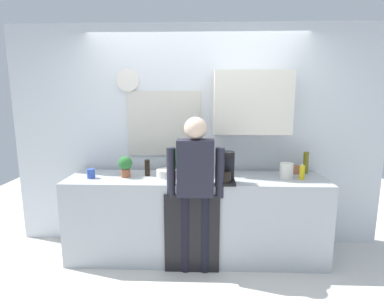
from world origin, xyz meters
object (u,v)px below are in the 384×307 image
at_px(cup_blue_mug, 91,174).
at_px(person_at_sink, 195,183).
at_px(coffee_maker, 225,169).
at_px(bottle_red_vinegar, 204,167).
at_px(cup_terracotta_mug, 296,170).
at_px(bottle_olive_oil, 306,163).
at_px(potted_plant, 125,165).
at_px(dish_soap, 302,172).
at_px(bottle_clear_soda, 177,160).
at_px(bottle_dark_sauce, 147,168).
at_px(cup_white_mug, 199,170).
at_px(storage_canister, 286,171).
at_px(mixing_bowl, 166,173).

relative_size(cup_blue_mug, person_at_sink, 0.06).
height_order(coffee_maker, bottle_red_vinegar, coffee_maker).
bearing_deg(cup_terracotta_mug, bottle_olive_oil, 7.02).
relative_size(potted_plant, dish_soap, 1.28).
height_order(potted_plant, dish_soap, potted_plant).
relative_size(bottle_clear_soda, bottle_red_vinegar, 1.27).
relative_size(bottle_olive_oil, cup_blue_mug, 2.50).
relative_size(coffee_maker, bottle_dark_sauce, 1.83).
distance_m(bottle_clear_soda, dish_soap, 1.38).
distance_m(coffee_maker, cup_white_mug, 0.48).
height_order(bottle_clear_soda, bottle_olive_oil, bottle_clear_soda).
relative_size(bottle_red_vinegar, bottle_olive_oil, 0.88).
bearing_deg(dish_soap, storage_canister, 173.02).
relative_size(bottle_clear_soda, cup_terracotta_mug, 3.04).
relative_size(dish_soap, person_at_sink, 0.11).
xyz_separation_m(cup_terracotta_mug, potted_plant, (-1.90, -0.22, 0.09)).
height_order(cup_terracotta_mug, potted_plant, potted_plant).
height_order(mixing_bowl, storage_canister, storage_canister).
height_order(bottle_red_vinegar, mixing_bowl, bottle_red_vinegar).
relative_size(potted_plant, storage_canister, 1.35).
bearing_deg(bottle_olive_oil, storage_canister, -139.36).
bearing_deg(bottle_olive_oil, dish_soap, -114.64).
height_order(bottle_clear_soda, bottle_red_vinegar, bottle_clear_soda).
height_order(bottle_dark_sauce, dish_soap, same).
distance_m(cup_terracotta_mug, storage_canister, 0.28).
bearing_deg(bottle_clear_soda, mixing_bowl, -114.85).
xyz_separation_m(cup_terracotta_mug, person_at_sink, (-1.14, -0.51, -0.02)).
bearing_deg(storage_canister, bottle_olive_oil, 40.64).
xyz_separation_m(coffee_maker, cup_terracotta_mug, (0.83, 0.42, -0.10)).
bearing_deg(bottle_clear_soda, coffee_maker, -39.08).
height_order(cup_white_mug, cup_blue_mug, cup_blue_mug).
bearing_deg(coffee_maker, dish_soap, 11.91).
relative_size(bottle_olive_oil, cup_white_mug, 2.63).
bearing_deg(bottle_clear_soda, cup_white_mug, -12.21).
xyz_separation_m(potted_plant, person_at_sink, (0.77, -0.29, -0.11)).
height_order(cup_white_mug, dish_soap, dish_soap).
distance_m(cup_white_mug, person_at_sink, 0.47).
xyz_separation_m(bottle_clear_soda, person_at_sink, (0.23, -0.52, -0.11)).
relative_size(cup_white_mug, potted_plant, 0.41).
height_order(cup_blue_mug, storage_canister, storage_canister).
bearing_deg(bottle_dark_sauce, cup_terracotta_mug, 5.28).
bearing_deg(cup_terracotta_mug, potted_plant, -173.47).
bearing_deg(storage_canister, mixing_bowl, 178.67).
xyz_separation_m(bottle_red_vinegar, dish_soap, (1.04, -0.06, -0.03)).
relative_size(dish_soap, storage_canister, 1.06).
height_order(bottle_clear_soda, cup_terracotta_mug, bottle_clear_soda).
bearing_deg(bottle_olive_oil, bottle_red_vinegar, -170.19).
bearing_deg(person_at_sink, bottle_olive_oil, 32.99).
bearing_deg(dish_soap, cup_terracotta_mug, 87.49).
height_order(bottle_dark_sauce, storage_canister, bottle_dark_sauce).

